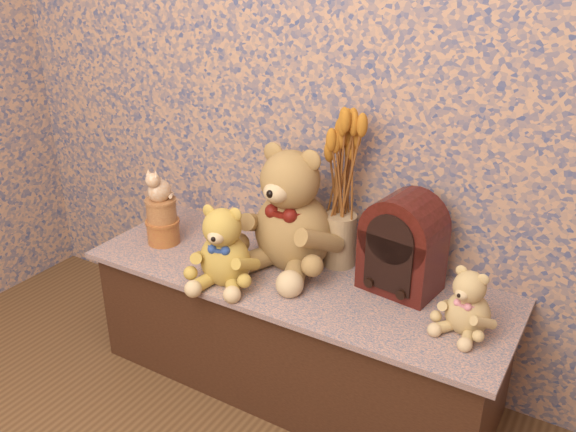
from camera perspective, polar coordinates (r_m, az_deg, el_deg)
name	(u,v)px	position (r m, az deg, el deg)	size (l,w,h in m)	color
display_shelf	(295,329)	(2.23, 0.67, -10.60)	(1.49, 0.53, 0.46)	#374F71
teddy_large	(293,202)	(2.08, 0.51, 1.36)	(0.37, 0.44, 0.47)	olive
teddy_medium	(224,241)	(2.01, -6.01, -2.33)	(0.23, 0.28, 0.30)	gold
teddy_small	(470,298)	(1.84, 16.70, -7.37)	(0.17, 0.21, 0.22)	tan
cathedral_radio	(403,243)	(1.98, 10.77, -2.47)	(0.24, 0.17, 0.33)	#39100A
ceramic_vase	(340,240)	(2.13, 4.90, -2.23)	(0.11, 0.11, 0.19)	tan
dried_stalks	(343,159)	(2.02, 5.20, 5.38)	(0.21, 0.21, 0.41)	#B86B1D
biscuit_tin_lower	(163,232)	(2.35, -11.63, -1.44)	(0.12, 0.12, 0.09)	gold
biscuit_tin_upper	(161,211)	(2.31, -11.81, 0.50)	(0.11, 0.11, 0.09)	tan
cat_figurine	(159,184)	(2.27, -12.04, 2.99)	(0.09, 0.10, 0.13)	silver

